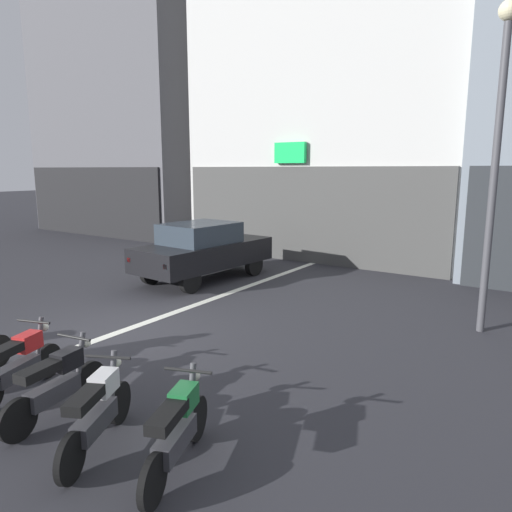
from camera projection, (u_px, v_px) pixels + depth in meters
ground_plane at (118, 333)px, 9.01m from camera, size 120.00×120.00×0.00m
lane_centre_line at (279, 275)px, 13.89m from camera, size 0.20×18.00×0.01m
building_corner_left at (155, 66)px, 24.33m from camera, size 9.39×8.87×16.90m
building_mid_block at (362, 2)px, 17.91m from camera, size 10.04×9.13×18.87m
car_black_crossing_near at (203, 249)px, 13.17m from camera, size 2.06×4.22×1.64m
street_lamp at (498, 136)px, 8.44m from camera, size 0.36×0.36×6.00m
motorcycle_red_row_left_mid at (19, 363)px, 6.49m from camera, size 0.67×1.61×0.98m
motorcycle_black_row_centre at (57, 383)px, 5.87m from camera, size 0.55×1.66×0.98m
motorcycle_white_row_right_mid at (97, 411)px, 5.21m from camera, size 0.80×1.53×0.98m
motorcycle_green_row_rightmost at (177, 428)px, 4.85m from camera, size 0.71×1.59×0.98m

